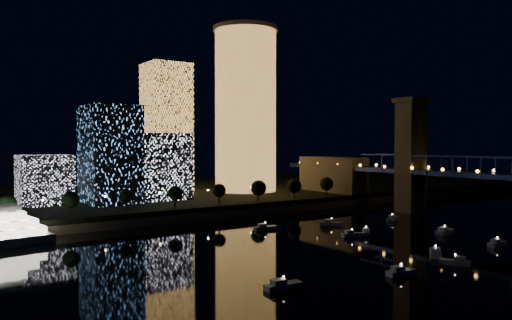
% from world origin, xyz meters
% --- Properties ---
extents(ground, '(520.00, 520.00, 0.00)m').
position_xyz_m(ground, '(0.00, 0.00, 0.00)').
color(ground, black).
rests_on(ground, ground).
extents(far_bank, '(420.00, 160.00, 5.00)m').
position_xyz_m(far_bank, '(0.00, 160.00, 2.50)').
color(far_bank, black).
rests_on(far_bank, ground).
extents(seawall, '(420.00, 6.00, 3.00)m').
position_xyz_m(seawall, '(0.00, 82.00, 1.50)').
color(seawall, '#6B5E4C').
rests_on(seawall, ground).
extents(tower_cylindrical, '(34.00, 34.00, 85.85)m').
position_xyz_m(tower_cylindrical, '(29.10, 128.25, 48.05)').
color(tower_cylindrical, '#FFB251').
rests_on(tower_cylindrical, far_bank).
extents(tower_rectangular, '(20.41, 20.41, 64.93)m').
position_xyz_m(tower_rectangular, '(-10.75, 139.67, 37.47)').
color(tower_rectangular, '#FFB251').
rests_on(tower_rectangular, far_bank).
extents(midrise_blocks, '(110.45, 32.22, 41.12)m').
position_xyz_m(midrise_blocks, '(-55.81, 118.85, 21.21)').
color(midrise_blocks, white).
rests_on(midrise_blocks, far_bank).
extents(motorboats, '(99.74, 73.34, 2.78)m').
position_xyz_m(motorboats, '(4.33, 11.81, 0.81)').
color(motorboats, silver).
rests_on(motorboats, ground).
extents(esplanade_trees, '(165.76, 6.92, 8.96)m').
position_xyz_m(esplanade_trees, '(-17.95, 88.00, 10.47)').
color(esplanade_trees, black).
rests_on(esplanade_trees, far_bank).
extents(street_lamps, '(132.70, 0.70, 5.65)m').
position_xyz_m(street_lamps, '(-34.00, 94.00, 9.02)').
color(street_lamps, black).
rests_on(street_lamps, far_bank).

